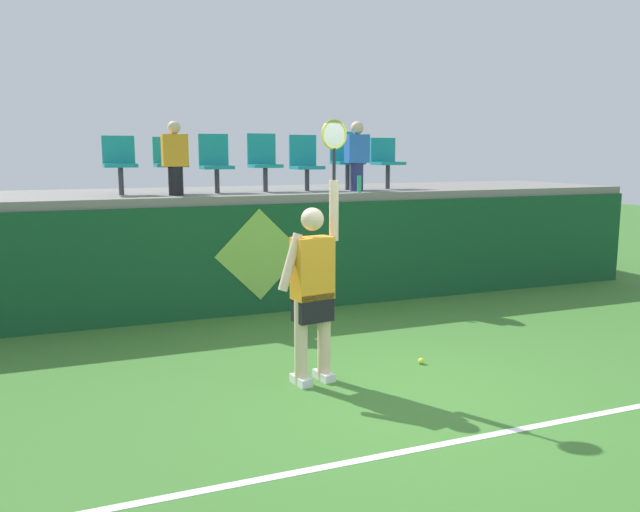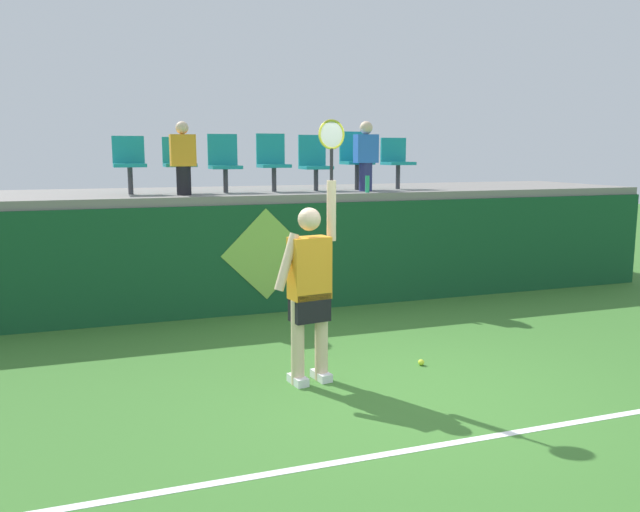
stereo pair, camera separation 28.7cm
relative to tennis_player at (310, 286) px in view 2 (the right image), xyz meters
name	(u,v)px [view 2 (the right image)]	position (x,y,z in m)	size (l,w,h in m)	color
ground_plane	(397,396)	(0.64, -0.62, -0.96)	(40.00, 40.00, 0.00)	#3D752D
court_back_wall	(288,257)	(0.64, 2.90, -0.20)	(12.38, 0.20, 1.52)	#144C28
spectator_platform	(265,194)	(0.64, 4.15, 0.62)	(12.38, 2.61, 0.12)	gray
court_baseline_stripe	(456,442)	(0.64, -1.66, -0.96)	(11.14, 0.08, 0.01)	white
tennis_player	(310,286)	(0.00, 0.00, 0.00)	(0.75, 0.32, 2.54)	white
tennis_ball	(421,362)	(1.26, 0.07, -0.93)	(0.07, 0.07, 0.07)	#D1E533
water_bottle	(367,184)	(1.89, 2.99, 0.81)	(0.06, 0.06, 0.25)	#26B272
stadium_chair_0	(129,161)	(-1.42, 3.76, 1.15)	(0.44, 0.42, 0.82)	#38383D
stadium_chair_1	(179,161)	(-0.73, 3.76, 1.15)	(0.44, 0.42, 0.80)	#38383D
stadium_chair_2	(224,161)	(-0.07, 3.77, 1.14)	(0.44, 0.42, 0.85)	#38383D
stadium_chair_3	(272,160)	(0.66, 3.77, 1.16)	(0.44, 0.42, 0.87)	#38383D
stadium_chair_4	(314,161)	(1.33, 3.77, 1.14)	(0.44, 0.42, 0.85)	#38383D
stadium_chair_5	(355,157)	(2.02, 3.77, 1.19)	(0.44, 0.42, 0.91)	#38383D
stadium_chair_6	(396,160)	(2.73, 3.76, 1.15)	(0.44, 0.42, 0.82)	#38383D
spectator_0	(183,157)	(-0.73, 3.32, 1.20)	(0.34, 0.20, 1.00)	black
spectator_1	(366,155)	(2.02, 3.35, 1.23)	(0.34, 0.20, 1.05)	navy
wall_signage_mount	(267,313)	(0.30, 2.79, -0.96)	(1.27, 0.01, 1.47)	#144C28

